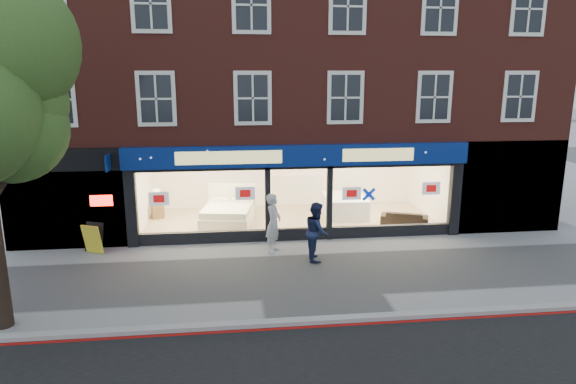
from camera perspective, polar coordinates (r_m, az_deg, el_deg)
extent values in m
plane|color=gray|center=(14.85, 2.81, -9.05)|extent=(120.00, 120.00, 0.00)
cube|color=#8C0A07|center=(12.09, 5.30, -14.57)|extent=(60.00, 0.10, 0.01)
cube|color=gray|center=(12.24, 5.11, -13.91)|extent=(60.00, 0.25, 0.12)
cube|color=tan|center=(19.74, 0.31, -3.15)|extent=(11.00, 4.50, 0.10)
cube|color=maroon|center=(20.69, -0.28, 16.10)|extent=(19.00, 8.00, 6.70)
cube|color=navy|center=(16.80, 1.31, 4.07)|extent=(11.40, 0.28, 0.70)
cube|color=black|center=(17.64, 1.17, -4.67)|extent=(11.00, 0.18, 0.40)
cube|color=black|center=(17.44, -17.00, -1.71)|extent=(0.35, 0.30, 2.60)
cube|color=black|center=(18.85, 18.01, -0.68)|extent=(0.35, 0.30, 2.60)
cube|color=white|center=(17.09, -9.63, -1.09)|extent=(4.20, 0.02, 2.10)
cube|color=white|center=(17.95, 11.56, -0.48)|extent=(4.20, 0.02, 2.10)
cube|color=white|center=(17.53, 1.11, -1.55)|extent=(1.80, 0.02, 2.10)
cube|color=silver|center=(21.61, -0.41, 1.71)|extent=(11.00, 0.20, 2.60)
cube|color=#FFEAC6|center=(19.17, 0.32, 4.17)|extent=(11.00, 4.50, 0.12)
cube|color=black|center=(18.09, -23.49, -0.57)|extent=(3.80, 0.60, 3.30)
cube|color=#FF140C|center=(17.46, -20.03, -0.91)|extent=(0.70, 0.04, 0.35)
cube|color=black|center=(19.81, 23.17, 0.59)|extent=(4.00, 0.40, 3.30)
cube|color=white|center=(19.34, -6.73, -2.88)|extent=(2.13, 2.39, 0.37)
cube|color=white|center=(19.26, -6.76, -1.98)|extent=(2.05, 2.29, 0.26)
cube|color=white|center=(20.28, -6.20, -0.80)|extent=(1.86, 0.46, 1.26)
cube|color=white|center=(20.00, -7.49, -0.85)|extent=(0.73, 0.45, 0.13)
cube|color=white|center=(19.86, -5.27, -0.89)|extent=(0.73, 0.45, 0.13)
cube|color=brown|center=(20.48, -14.29, -2.02)|extent=(0.56, 0.56, 0.55)
cube|color=white|center=(20.30, 6.31, -2.24)|extent=(1.67, 2.07, 0.26)
cube|color=white|center=(20.23, 6.33, -1.53)|extent=(1.67, 2.07, 0.26)
cube|color=white|center=(20.16, 6.34, -0.81)|extent=(1.67, 2.07, 0.26)
imported|color=black|center=(19.46, 12.81, -2.82)|extent=(1.84, 1.27, 0.50)
cube|color=gold|center=(17.41, -20.82, -4.83)|extent=(0.74, 0.62, 0.97)
imported|color=#AFB0B7|center=(16.26, -1.62, -3.48)|extent=(0.69, 0.82, 1.90)
imported|color=#171F41|center=(15.63, 3.21, -4.38)|extent=(0.72, 0.91, 1.81)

